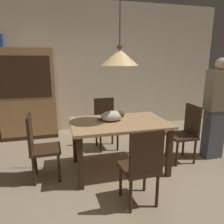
{
  "coord_description": "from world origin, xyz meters",
  "views": [
    {
      "loc": [
        -0.76,
        -2.37,
        1.63
      ],
      "look_at": [
        0.04,
        0.69,
        0.85
      ],
      "focal_mm": 34.17,
      "sensor_mm": 36.0,
      "label": 1
    }
  ],
  "objects": [
    {
      "name": "dining_table",
      "position": [
        0.09,
        0.49,
        0.65
      ],
      "size": [
        1.4,
        0.9,
        0.75
      ],
      "color": "tan",
      "rests_on": "ground"
    },
    {
      "name": "cat_sleeping",
      "position": [
        0.01,
        0.55,
        0.83
      ],
      "size": [
        0.39,
        0.26,
        0.16
      ],
      "color": "beige",
      "rests_on": "dining_table"
    },
    {
      "name": "chair_right_side",
      "position": [
        1.22,
        0.49,
        0.51
      ],
      "size": [
        0.4,
        0.4,
        0.93
      ],
      "color": "#382316",
      "rests_on": "ground"
    },
    {
      "name": "ground",
      "position": [
        0.0,
        0.0,
        0.0
      ],
      "size": [
        10.0,
        10.0,
        0.0
      ],
      "primitive_type": "plane",
      "color": "#998466"
    },
    {
      "name": "chair_far_back",
      "position": [
        0.09,
        1.37,
        0.51
      ],
      "size": [
        0.42,
        0.42,
        0.93
      ],
      "color": "#382316",
      "rests_on": "ground"
    },
    {
      "name": "chair_left_side",
      "position": [
        -1.04,
        0.49,
        0.51
      ],
      "size": [
        0.41,
        0.41,
        0.93
      ],
      "color": "#382316",
      "rests_on": "ground"
    },
    {
      "name": "hutch_bookcase",
      "position": [
        -1.35,
        2.32,
        0.89
      ],
      "size": [
        1.12,
        0.45,
        1.85
      ],
      "color": "#A87A4C",
      "rests_on": "ground"
    },
    {
      "name": "book_blue_wide",
      "position": [
        -1.71,
        2.32,
        1.97
      ],
      "size": [
        0.06,
        0.24,
        0.24
      ],
      "primitive_type": "cube",
      "color": "#384C93",
      "rests_on": "hutch_bookcase"
    },
    {
      "name": "back_wall",
      "position": [
        0.0,
        2.65,
        1.45
      ],
      "size": [
        6.4,
        0.1,
        2.9
      ],
      "primitive_type": "cube",
      "color": "beige",
      "rests_on": "ground"
    },
    {
      "name": "pendant_lamp",
      "position": [
        0.09,
        0.49,
        1.66
      ],
      "size": [
        0.52,
        0.52,
        1.3
      ],
      "color": "#E5B775"
    },
    {
      "name": "person_standing",
      "position": [
        1.74,
        0.49,
        0.84
      ],
      "size": [
        0.36,
        0.22,
        1.66
      ],
      "color": "#4C515B",
      "rests_on": "ground"
    },
    {
      "name": "chair_near_front",
      "position": [
        0.1,
        -0.39,
        0.51
      ],
      "size": [
        0.42,
        0.42,
        0.93
      ],
      "color": "#382316",
      "rests_on": "ground"
    }
  ]
}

